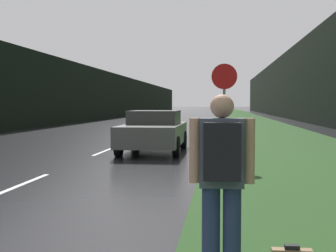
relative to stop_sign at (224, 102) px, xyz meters
name	(u,v)px	position (x,y,z in m)	size (l,w,h in m)	color
grass_verge	(249,123)	(2.41, 29.10, -1.70)	(6.00, 240.00, 0.02)	#26471E
lane_stripe_b	(20,185)	(-4.17, -3.79, -1.71)	(0.12, 3.00, 0.01)	silver
lane_stripe_c	(104,151)	(-4.17, 3.21, -1.71)	(0.12, 3.00, 0.01)	silver
lane_stripe_d	(139,137)	(-4.17, 10.21, -1.71)	(0.12, 3.00, 0.01)	silver
lane_stripe_e	(158,130)	(-4.17, 17.21, -1.71)	(0.12, 3.00, 0.01)	silver
lane_stripe_f	(169,125)	(-4.17, 24.21, -1.71)	(0.12, 3.00, 0.01)	silver
treeline_far_side	(100,95)	(-13.75, 39.10, 0.97)	(2.00, 140.00, 5.35)	black
treeline_near_side	(300,84)	(8.41, 39.10, 2.18)	(2.00, 140.00, 7.77)	black
stop_sign	(224,102)	(0.00, 0.00, 0.00)	(0.70, 0.07, 2.76)	slate
hitchhiker_with_backpack	(222,175)	(-0.08, -8.56, -0.71)	(0.61, 0.41, 1.75)	navy
car_passing_near	(154,131)	(-2.38, 3.06, -0.98)	(2.03, 4.68, 1.44)	#4C514C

